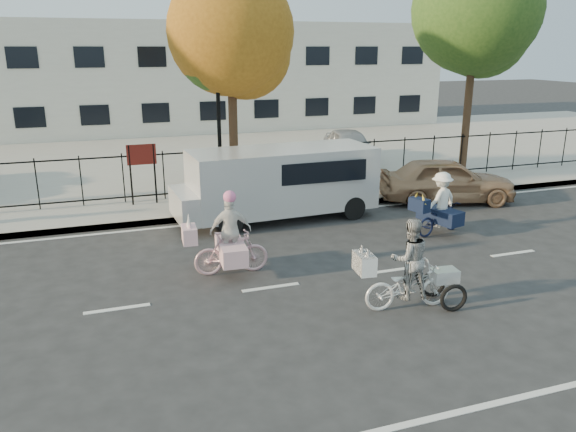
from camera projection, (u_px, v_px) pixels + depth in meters
name	position (u px, v px, depth m)	size (l,w,h in m)	color
ground	(271.00, 288.00, 11.39)	(120.00, 120.00, 0.00)	#333334
road_markings	(271.00, 287.00, 11.38)	(60.00, 9.52, 0.01)	silver
curb	(218.00, 216.00, 15.94)	(60.00, 0.10, 0.15)	#A8A399
sidewalk	(210.00, 207.00, 16.89)	(60.00, 2.20, 0.15)	#A8A399
parking_lot	(170.00, 155.00, 24.94)	(60.00, 15.60, 0.15)	#A8A399
iron_fence	(202.00, 172.00, 17.64)	(58.00, 0.06, 1.50)	black
building	(144.00, 76.00, 33.14)	(34.00, 10.00, 6.00)	silver
lamppost	(218.00, 102.00, 16.80)	(0.36, 0.36, 4.33)	black
street_sign	(142.00, 162.00, 16.55)	(0.85, 0.06, 1.80)	black
zebra_trike	(409.00, 274.00, 10.33)	(2.04, 0.87, 1.74)	white
unicorn_bike	(230.00, 244.00, 11.90)	(1.84, 1.28, 1.84)	#DDA8B3
bull_bike	(440.00, 210.00, 14.49)	(1.82, 1.28, 1.64)	#0F1633
white_van	(279.00, 181.00, 15.66)	(5.70, 2.16, 1.99)	silver
gold_sedan	(447.00, 180.00, 17.49)	(1.66, 4.12, 1.40)	tan
lot_car_d	(349.00, 145.00, 22.98)	(1.56, 3.87, 1.32)	#9FA1A6
tree_mid	(235.00, 39.00, 16.99)	(3.84, 3.84, 7.04)	#442D1D
tree_east	(478.00, 15.00, 19.48)	(4.46, 4.46, 8.18)	#442D1D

